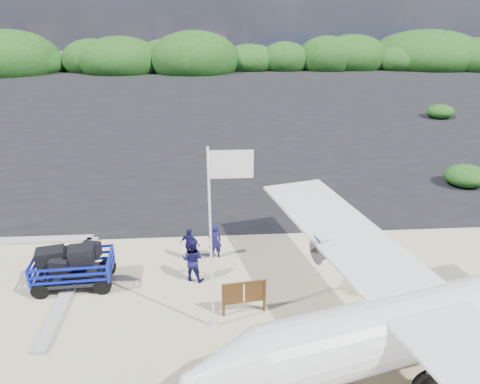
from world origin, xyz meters
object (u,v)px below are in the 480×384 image
object	(u,v)px
signboard	(244,313)
crew_a	(215,241)
crew_b	(193,259)
aircraft_large	(379,117)
baggage_cart	(77,285)
crew_c	(190,244)
flagpole	(214,327)

from	to	relation	value
signboard	crew_a	bearing A→B (deg)	98.09
crew_b	aircraft_large	xyz separation A→B (m)	(16.32, 23.94, -0.92)
baggage_cart	crew_b	size ratio (longest dim) A/B	1.70
aircraft_large	signboard	bearing A→B (deg)	46.89
aircraft_large	baggage_cart	bearing A→B (deg)	34.99
signboard	aircraft_large	bearing A→B (deg)	53.97
baggage_cart	crew_b	bearing A→B (deg)	-1.64
signboard	crew_a	distance (m)	3.85
signboard	crew_c	distance (m)	4.13
signboard	crew_c	size ratio (longest dim) A/B	1.11
crew_c	baggage_cart	bearing A→B (deg)	40.75
signboard	crew_b	bearing A→B (deg)	124.10
crew_a	crew_b	size ratio (longest dim) A/B	0.87
crew_c	aircraft_large	distance (m)	27.94
crew_c	aircraft_large	xyz separation A→B (m)	(16.49, 22.55, -0.75)
crew_b	aircraft_large	world-z (taller)	aircraft_large
flagpole	crew_a	size ratio (longest dim) A/B	4.02
baggage_cart	crew_c	bearing A→B (deg)	15.89
crew_a	crew_c	size ratio (longest dim) A/B	1.07
flagpole	aircraft_large	distance (m)	30.89
flagpole	crew_b	bearing A→B (deg)	105.66
flagpole	signboard	bearing A→B (deg)	30.18
baggage_cart	aircraft_large	bearing A→B (deg)	45.80
flagpole	crew_c	distance (m)	4.32
crew_b	crew_a	bearing A→B (deg)	-100.41
baggage_cart	signboard	world-z (taller)	baggage_cart
flagpole	crew_c	size ratio (longest dim) A/B	4.30
signboard	aircraft_large	xyz separation A→B (m)	(14.46, 26.07, 0.00)
crew_a	baggage_cart	bearing A→B (deg)	0.69
baggage_cart	crew_b	distance (m)	4.63
signboard	crew_a	size ratio (longest dim) A/B	1.03
baggage_cart	flagpole	xyz separation A→B (m)	(5.31, -2.63, 0.00)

